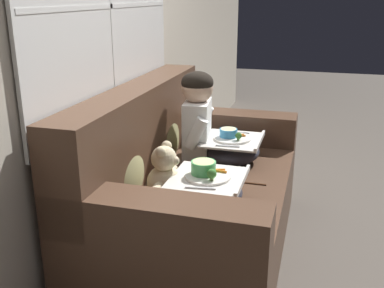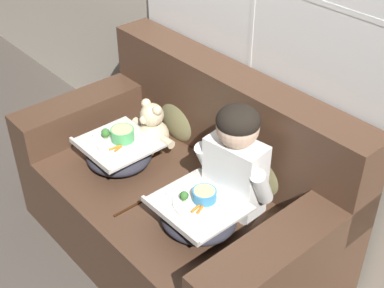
{
  "view_description": "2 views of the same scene",
  "coord_description": "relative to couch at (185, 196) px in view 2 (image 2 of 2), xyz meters",
  "views": [
    {
      "loc": [
        -2.32,
        -0.61,
        1.49
      ],
      "look_at": [
        -0.08,
        0.03,
        0.71
      ],
      "focal_mm": 42.0,
      "sensor_mm": 36.0,
      "label": 1
    },
    {
      "loc": [
        1.67,
        -1.34,
        2.23
      ],
      "look_at": [
        0.14,
        -0.0,
        0.8
      ],
      "focal_mm": 50.0,
      "sensor_mm": 36.0,
      "label": 2
    }
  ],
  "objects": [
    {
      "name": "ground_plane",
      "position": [
        0.0,
        -0.07,
        -0.36
      ],
      "size": [
        14.0,
        14.0,
        0.0
      ],
      "primitive_type": "plane",
      "color": "#4C443D"
    },
    {
      "name": "wall_back_with_window",
      "position": [
        0.0,
        0.49,
        0.95
      ],
      "size": [
        8.0,
        0.08,
        2.6
      ],
      "color": "beige",
      "rests_on": "ground_plane"
    },
    {
      "name": "couch",
      "position": [
        0.0,
        0.0,
        0.0
      ],
      "size": [
        1.71,
        0.98,
        0.99
      ],
      "color": "#4C3323",
      "rests_on": "ground_plane"
    },
    {
      "name": "throw_pillow_behind_child",
      "position": [
        0.32,
        0.24,
        0.29
      ],
      "size": [
        0.35,
        0.17,
        0.36
      ],
      "color": "#898456",
      "rests_on": "couch"
    },
    {
      "name": "throw_pillow_behind_teddy",
      "position": [
        -0.32,
        0.24,
        0.29
      ],
      "size": [
        0.35,
        0.17,
        0.36
      ],
      "color": "#898456",
      "rests_on": "couch"
    },
    {
      "name": "child_figure",
      "position": [
        0.32,
        0.04,
        0.43
      ],
      "size": [
        0.41,
        0.21,
        0.56
      ],
      "color": "white",
      "rests_on": "couch"
    },
    {
      "name": "teddy_bear",
      "position": [
        -0.32,
        0.03,
        0.25
      ],
      "size": [
        0.32,
        0.22,
        0.3
      ],
      "color": "beige",
      "rests_on": "couch"
    },
    {
      "name": "lap_tray_child",
      "position": [
        0.32,
        -0.19,
        0.2
      ],
      "size": [
        0.39,
        0.36,
        0.21
      ],
      "color": "#2D2D38",
      "rests_on": "child_figure"
    },
    {
      "name": "lap_tray_teddy",
      "position": [
        -0.32,
        -0.19,
        0.21
      ],
      "size": [
        0.37,
        0.36,
        0.23
      ],
      "color": "#2D2D38",
      "rests_on": "teddy_bear"
    }
  ]
}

